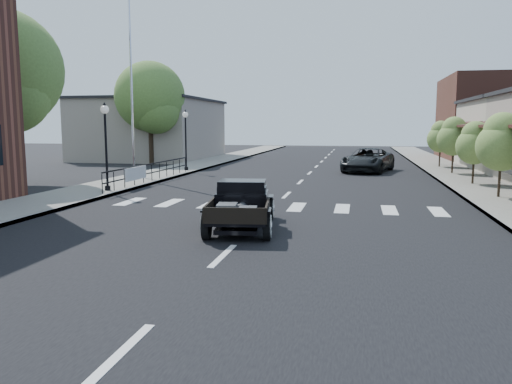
# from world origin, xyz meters

# --- Properties ---
(ground) EXTENTS (120.00, 120.00, 0.00)m
(ground) POSITION_xyz_m (0.00, 0.00, 0.00)
(ground) COLOR black
(ground) RESTS_ON ground
(road) EXTENTS (14.00, 80.00, 0.02)m
(road) POSITION_xyz_m (0.00, 15.00, 0.01)
(road) COLOR black
(road) RESTS_ON ground
(road_markings) EXTENTS (12.00, 60.00, 0.06)m
(road_markings) POSITION_xyz_m (0.00, 10.00, 0.00)
(road_markings) COLOR silver
(road_markings) RESTS_ON ground
(sidewalk_left) EXTENTS (3.00, 80.00, 0.15)m
(sidewalk_left) POSITION_xyz_m (-8.50, 15.00, 0.07)
(sidewalk_left) COLOR gray
(sidewalk_left) RESTS_ON ground
(sidewalk_right) EXTENTS (3.00, 80.00, 0.15)m
(sidewalk_right) POSITION_xyz_m (8.50, 15.00, 0.07)
(sidewalk_right) COLOR gray
(sidewalk_right) RESTS_ON ground
(low_building_left) EXTENTS (10.00, 12.00, 5.00)m
(low_building_left) POSITION_xyz_m (-15.00, 28.00, 2.50)
(low_building_left) COLOR #A09586
(low_building_left) RESTS_ON ground
(railing) EXTENTS (0.08, 10.00, 1.00)m
(railing) POSITION_xyz_m (-7.30, 10.00, 0.65)
(railing) COLOR black
(railing) RESTS_ON sidewalk_left
(banner) EXTENTS (0.04, 2.20, 0.60)m
(banner) POSITION_xyz_m (-7.22, 8.00, 0.45)
(banner) COLOR silver
(banner) RESTS_ON sidewalk_left
(lamp_post_b) EXTENTS (0.36, 0.36, 3.73)m
(lamp_post_b) POSITION_xyz_m (-7.60, 6.00, 2.01)
(lamp_post_b) COLOR black
(lamp_post_b) RESTS_ON sidewalk_left
(lamp_post_c) EXTENTS (0.36, 0.36, 3.73)m
(lamp_post_c) POSITION_xyz_m (-7.60, 16.00, 2.01)
(lamp_post_c) COLOR black
(lamp_post_c) RESTS_ON sidewalk_left
(flagpole) EXTENTS (0.12, 0.12, 12.65)m
(flagpole) POSITION_xyz_m (-9.20, 12.00, 6.48)
(flagpole) COLOR silver
(flagpole) RESTS_ON sidewalk_left
(big_tree_near) EXTENTS (5.76, 5.76, 8.47)m
(big_tree_near) POSITION_xyz_m (-14.00, 8.00, 4.23)
(big_tree_near) COLOR #4D6F2F
(big_tree_near) RESTS_ON ground
(big_tree_far) EXTENTS (5.23, 5.23, 7.68)m
(big_tree_far) POSITION_xyz_m (-12.50, 22.00, 3.84)
(big_tree_far) COLOR #4D6F2F
(big_tree_far) RESTS_ON ground
(small_tree_b) EXTENTS (1.89, 1.89, 3.15)m
(small_tree_b) POSITION_xyz_m (8.30, 7.29, 1.72)
(small_tree_b) COLOR olive
(small_tree_b) RESTS_ON sidewalk_right
(small_tree_c) EXTENTS (1.72, 1.72, 2.86)m
(small_tree_c) POSITION_xyz_m (8.30, 11.88, 1.58)
(small_tree_c) COLOR olive
(small_tree_c) RESTS_ON sidewalk_right
(small_tree_d) EXTENTS (1.89, 1.89, 3.15)m
(small_tree_d) POSITION_xyz_m (8.30, 17.34, 1.73)
(small_tree_d) COLOR olive
(small_tree_d) RESTS_ON sidewalk_right
(small_tree_e) EXTENTS (1.78, 1.78, 2.97)m
(small_tree_e) POSITION_xyz_m (8.30, 22.13, 1.64)
(small_tree_e) COLOR olive
(small_tree_e) RESTS_ON sidewalk_right
(hotrod_pickup) EXTENTS (2.41, 4.26, 1.40)m
(hotrod_pickup) POSITION_xyz_m (-0.27, -0.01, 0.70)
(hotrod_pickup) COLOR black
(hotrod_pickup) RESTS_ON ground
(second_car) EXTENTS (3.72, 5.78, 1.48)m
(second_car) POSITION_xyz_m (3.49, 18.64, 0.74)
(second_car) COLOR black
(second_car) RESTS_ON ground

